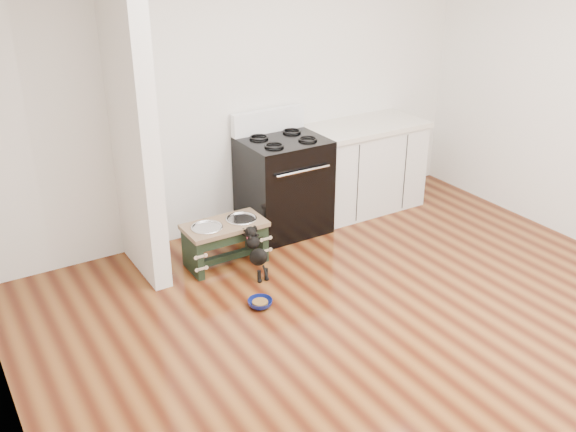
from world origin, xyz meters
name	(u,v)px	position (x,y,z in m)	size (l,w,h in m)	color
ground	(411,350)	(0.00, 0.00, 0.00)	(5.00, 5.00, 0.00)	#42190B
room_shell	(432,130)	(0.00, 0.00, 1.62)	(5.00, 5.00, 5.00)	silver
partition_wall	(132,118)	(-1.18, 2.10, 1.35)	(0.15, 0.80, 2.70)	silver
oven_range	(283,184)	(0.25, 2.16, 0.48)	(0.76, 0.69, 1.14)	black
cabinet_run	(363,167)	(1.23, 2.18, 0.45)	(1.24, 0.64, 0.91)	silver
dog_feeder	(225,235)	(-0.54, 1.82, 0.28)	(0.71, 0.38, 0.40)	black
puppy	(256,251)	(-0.42, 1.49, 0.24)	(0.12, 0.36, 0.43)	black
floor_bowl	(260,303)	(-0.63, 1.05, 0.03)	(0.21, 0.21, 0.06)	#0C1556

